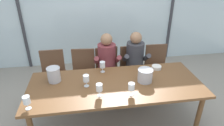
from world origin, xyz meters
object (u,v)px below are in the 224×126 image
(wine_glass_near_bucket, at_px, (99,88))
(wine_glass_center_pour, at_px, (131,87))
(chair_right_of_center, at_px, (132,66))
(chair_left_of_center, at_px, (83,69))
(person_maroon_top, at_px, (107,62))
(ice_bucket_primary, at_px, (54,74))
(tasting_bowl, at_px, (157,67))
(wine_glass_by_left_taster, at_px, (102,65))
(chair_near_curtain, at_px, (53,71))
(ice_bucket_secondary, at_px, (145,75))
(person_charcoal_jacket, at_px, (135,60))
(wine_glass_by_right_taster, at_px, (86,79))
(chair_near_window_right, at_px, (157,64))
(wine_glass_spare_empty, at_px, (27,101))
(dining_table, at_px, (116,87))
(chair_center, at_px, (108,67))

(wine_glass_near_bucket, distance_m, wine_glass_center_pour, 0.41)
(wine_glass_center_pour, bearing_deg, wine_glass_near_bucket, 173.86)
(chair_right_of_center, height_order, wine_glass_center_pour, wine_glass_center_pour)
(chair_left_of_center, relative_size, wine_glass_center_pour, 4.96)
(person_maroon_top, height_order, ice_bucket_primary, person_maroon_top)
(tasting_bowl, distance_m, wine_glass_by_left_taster, 0.88)
(chair_near_curtain, xyz_separation_m, ice_bucket_secondary, (1.43, -0.93, 0.32))
(person_charcoal_jacket, xyz_separation_m, wine_glass_by_right_taster, (-0.91, -0.77, 0.17))
(wine_glass_near_bucket, bearing_deg, chair_near_window_right, 43.07)
(chair_left_of_center, xyz_separation_m, wine_glass_spare_empty, (-0.66, -1.26, 0.34))
(chair_near_curtain, distance_m, ice_bucket_primary, 0.81)
(dining_table, distance_m, chair_right_of_center, 1.02)
(ice_bucket_primary, distance_m, wine_glass_spare_empty, 0.62)
(wine_glass_spare_empty, bearing_deg, dining_table, 18.54)
(dining_table, relative_size, chair_near_curtain, 2.84)
(chair_near_curtain, relative_size, wine_glass_by_left_taster, 4.96)
(dining_table, bearing_deg, person_charcoal_jacket, 57.18)
(dining_table, relative_size, ice_bucket_secondary, 11.19)
(person_charcoal_jacket, relative_size, wine_glass_by_left_taster, 6.80)
(chair_left_of_center, distance_m, person_maroon_top, 0.47)
(tasting_bowl, bearing_deg, chair_left_of_center, 154.67)
(chair_near_curtain, xyz_separation_m, wine_glass_near_bucket, (0.75, -1.17, 0.34))
(wine_glass_center_pour, bearing_deg, person_charcoal_jacket, 72.01)
(wine_glass_near_bucket, xyz_separation_m, wine_glass_spare_empty, (-0.85, -0.12, 0.00))
(ice_bucket_primary, bearing_deg, wine_glass_spare_empty, -113.05)
(dining_table, height_order, wine_glass_by_left_taster, wine_glass_by_left_taster)
(person_charcoal_jacket, distance_m, wine_glass_by_right_taster, 1.20)
(wine_glass_near_bucket, bearing_deg, wine_glass_by_left_taster, 80.03)
(chair_left_of_center, xyz_separation_m, chair_near_window_right, (1.41, 0.01, 0.00))
(dining_table, xyz_separation_m, wine_glass_near_bucket, (-0.25, -0.25, 0.18))
(ice_bucket_secondary, distance_m, wine_glass_center_pour, 0.40)
(person_charcoal_jacket, bearing_deg, person_maroon_top, -175.08)
(wine_glass_center_pour, bearing_deg, chair_near_window_right, 55.52)
(tasting_bowl, bearing_deg, chair_center, 142.03)
(tasting_bowl, relative_size, wine_glass_center_pour, 0.89)
(chair_center, height_order, ice_bucket_secondary, ice_bucket_secondary)
(chair_right_of_center, distance_m, person_maroon_top, 0.54)
(chair_near_window_right, relative_size, wine_glass_by_left_taster, 4.96)
(chair_near_window_right, bearing_deg, chair_left_of_center, -178.98)
(wine_glass_near_bucket, bearing_deg, chair_near_curtain, 122.52)
(chair_right_of_center, xyz_separation_m, wine_glass_near_bucket, (-0.73, -1.14, 0.34))
(chair_near_curtain, xyz_separation_m, chair_left_of_center, (0.55, -0.04, 0.00))
(chair_near_curtain, height_order, chair_center, same)
(chair_center, height_order, chair_right_of_center, same)
(chair_near_curtain, relative_size, chair_near_window_right, 1.00)
(tasting_bowl, bearing_deg, dining_table, -155.50)
(chair_left_of_center, distance_m, wine_glass_near_bucket, 1.20)
(chair_right_of_center, bearing_deg, chair_near_window_right, -4.63)
(chair_near_window_right, distance_m, ice_bucket_secondary, 1.09)
(dining_table, relative_size, person_maroon_top, 2.08)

